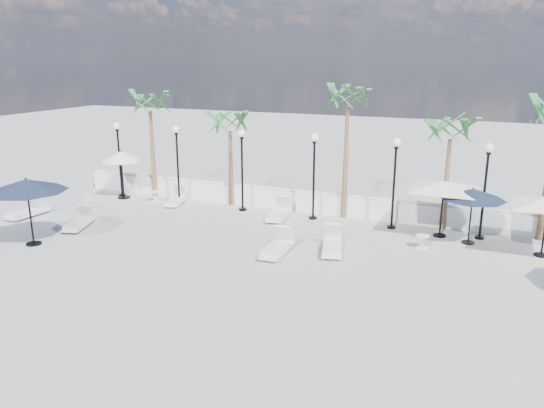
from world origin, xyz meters
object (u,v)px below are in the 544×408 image
at_px(lounger_4, 278,247).
at_px(parasol_navy_mid, 473,194).
at_px(lounger_5, 332,245).
at_px(lounger_0, 176,200).
at_px(lounger_3, 279,213).
at_px(parasol_cream_sq_a, 444,182).
at_px(parasol_cream_small, 121,157).
at_px(lounger_2, 79,222).
at_px(lounger_1, 28,212).
at_px(parasol_navy_left, 27,186).

relative_size(lounger_4, parasol_navy_mid, 0.86).
bearing_deg(lounger_4, lounger_5, 26.51).
height_order(lounger_0, lounger_4, lounger_4).
distance_m(lounger_3, parasol_cream_sq_a, 7.19).
distance_m(parasol_navy_mid, parasol_cream_small, 16.77).
height_order(lounger_2, lounger_5, lounger_5).
relative_size(lounger_1, lounger_2, 0.97).
bearing_deg(parasol_navy_left, parasol_cream_sq_a, 26.40).
xyz_separation_m(lounger_4, parasol_navy_mid, (6.40, 3.98, 1.69)).
height_order(lounger_1, lounger_3, lounger_3).
bearing_deg(lounger_5, parasol_navy_left, -176.19).
height_order(lounger_4, lounger_5, lounger_5).
relative_size(lounger_0, lounger_1, 0.96).
xyz_separation_m(lounger_3, lounger_5, (3.40, -3.14, -0.00)).
relative_size(lounger_5, parasol_cream_sq_a, 0.45).
bearing_deg(lounger_2, lounger_3, 13.21).
xyz_separation_m(lounger_4, parasol_navy_left, (-9.08, -2.72, 2.07)).
relative_size(lounger_1, parasol_cream_small, 0.81).
bearing_deg(lounger_3, lounger_2, -155.63).
bearing_deg(lounger_1, parasol_cream_sq_a, 17.87).
distance_m(lounger_1, parasol_cream_sq_a, 18.17).
relative_size(lounger_0, parasol_navy_left, 0.65).
height_order(lounger_0, lounger_1, lounger_1).
bearing_deg(lounger_4, parasol_cream_sq_a, 37.04).
xyz_separation_m(lounger_5, parasol_cream_small, (-12.15, 3.41, 1.87)).
bearing_deg(parasol_cream_small, lounger_2, -73.39).
distance_m(lounger_0, parasol_cream_small, 3.68).
xyz_separation_m(parasol_navy_mid, parasol_cream_small, (-16.76, 0.44, 0.18)).
height_order(lounger_2, lounger_4, lounger_4).
height_order(lounger_4, parasol_cream_sq_a, parasol_cream_sq_a).
height_order(lounger_1, lounger_2, lounger_1).
relative_size(lounger_3, parasol_navy_left, 0.74).
height_order(parasol_navy_left, parasol_navy_mid, parasol_navy_left).
bearing_deg(lounger_2, parasol_cream_sq_a, 0.08).
relative_size(lounger_2, parasol_cream_sq_a, 0.42).
xyz_separation_m(lounger_0, parasol_cream_small, (-3.15, -0.02, 1.91)).
bearing_deg(parasol_cream_small, lounger_4, -23.06).
distance_m(lounger_2, parasol_navy_left, 3.14).
distance_m(lounger_2, parasol_cream_sq_a, 15.14).
distance_m(lounger_0, parasol_cream_sq_a, 12.67).
bearing_deg(parasol_cream_small, parasol_navy_left, -79.81).
xyz_separation_m(lounger_3, parasol_navy_left, (-7.46, -6.87, 2.07)).
height_order(lounger_2, parasol_cream_small, parasol_cream_small).
xyz_separation_m(lounger_3, parasol_navy_mid, (8.02, -0.17, 1.69)).
distance_m(lounger_0, parasol_navy_mid, 13.73).
relative_size(lounger_2, lounger_3, 0.94).
relative_size(lounger_0, parasol_navy_mid, 0.79).
relative_size(lounger_3, parasol_cream_sq_a, 0.45).
distance_m(lounger_0, lounger_3, 5.61).
distance_m(lounger_0, lounger_1, 6.70).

